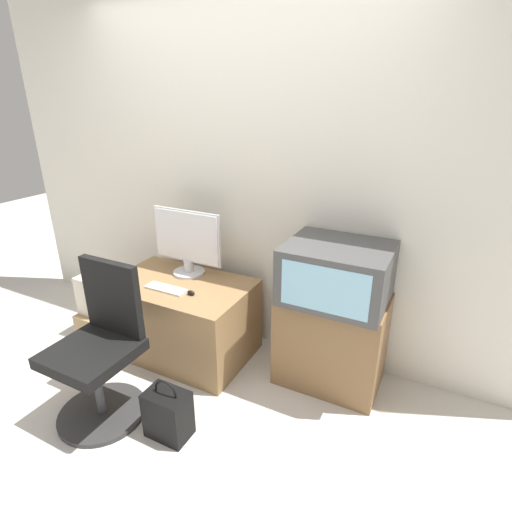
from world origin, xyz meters
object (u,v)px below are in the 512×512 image
(keyboard, at_px, (166,289))
(mouse, at_px, (191,293))
(main_monitor, at_px, (187,242))
(handbag, at_px, (168,414))
(crt_tv, at_px, (337,273))
(cardboard_box_lower, at_px, (98,323))
(office_chair, at_px, (101,353))

(keyboard, height_order, mouse, mouse)
(main_monitor, distance_m, handbag, 1.22)
(mouse, xyz_separation_m, crt_tv, (0.93, 0.25, 0.24))
(keyboard, distance_m, cardboard_box_lower, 0.89)
(main_monitor, bearing_deg, cardboard_box_lower, -156.62)
(crt_tv, relative_size, office_chair, 0.65)
(keyboard, height_order, handbag, keyboard)
(mouse, height_order, crt_tv, crt_tv)
(keyboard, xyz_separation_m, handbag, (0.45, -0.59, -0.44))
(keyboard, relative_size, crt_tv, 0.49)
(mouse, relative_size, crt_tv, 0.09)
(mouse, relative_size, office_chair, 0.06)
(keyboard, relative_size, handbag, 0.81)
(mouse, bearing_deg, office_chair, -110.35)
(crt_tv, height_order, handbag, crt_tv)
(keyboard, xyz_separation_m, office_chair, (-0.02, -0.60, -0.17))
(handbag, bearing_deg, keyboard, 126.91)
(main_monitor, xyz_separation_m, mouse, (0.22, -0.29, -0.24))
(keyboard, height_order, office_chair, office_chair)
(cardboard_box_lower, bearing_deg, office_chair, -38.96)
(office_chair, bearing_deg, keyboard, 87.75)
(main_monitor, xyz_separation_m, handbag, (0.46, -0.89, -0.68))
(main_monitor, height_order, handbag, main_monitor)
(handbag, bearing_deg, crt_tv, 51.29)
(keyboard, height_order, cardboard_box_lower, keyboard)
(office_chair, bearing_deg, main_monitor, 89.62)
(office_chair, xyz_separation_m, handbag, (0.47, 0.01, -0.27))
(mouse, bearing_deg, handbag, -68.39)
(keyboard, distance_m, crt_tv, 1.19)
(keyboard, relative_size, office_chair, 0.32)
(office_chair, bearing_deg, cardboard_box_lower, 141.04)
(office_chair, distance_m, cardboard_box_lower, 0.99)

